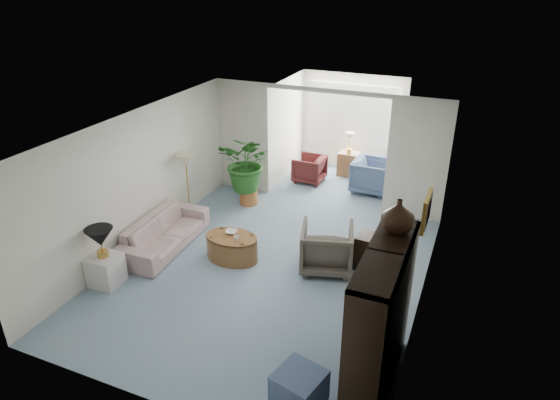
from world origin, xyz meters
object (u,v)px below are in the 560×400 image
at_px(sofa, 165,232).
at_px(table_lamp, 100,237).
at_px(wingback_chair, 327,248).
at_px(sunroom_table, 348,164).
at_px(framed_picture, 428,211).
at_px(ottoman, 299,388).
at_px(side_table_dark, 371,252).
at_px(plant_pot, 249,197).
at_px(coffee_table, 232,247).
at_px(sunroom_chair_blue, 371,176).
at_px(entertainment_cabinet, 380,322).
at_px(coffee_bowl, 232,232).
at_px(cabinet_urn, 398,216).
at_px(sunroom_chair_maroon, 309,169).
at_px(floor_lamp, 186,161).
at_px(coffee_cup, 236,238).
at_px(end_table, 106,270).

relative_size(sofa, table_lamp, 4.60).
bearing_deg(wingback_chair, sunroom_table, -94.90).
bearing_deg(framed_picture, table_lamp, -165.95).
xyz_separation_m(sofa, wingback_chair, (2.94, 0.47, 0.10)).
relative_size(framed_picture, ottoman, 0.95).
bearing_deg(sunroom_table, side_table_dark, -68.92).
bearing_deg(plant_pot, coffee_table, -71.18).
distance_m(side_table_dark, sunroom_table, 4.16).
distance_m(framed_picture, sunroom_chair_blue, 4.58).
distance_m(entertainment_cabinet, sunroom_chair_blue, 5.87).
distance_m(coffee_bowl, sunroom_chair_blue, 4.04).
bearing_deg(cabinet_urn, sunroom_chair_maroon, 119.22).
relative_size(cabinet_urn, sunroom_table, 0.69).
bearing_deg(ottoman, wingback_chair, 101.74).
xyz_separation_m(wingback_chair, ottoman, (0.59, -2.86, -0.19)).
xyz_separation_m(floor_lamp, sunroom_chair_maroon, (1.61, 2.74, -0.93)).
height_order(coffee_table, coffee_cup, coffee_cup).
relative_size(coffee_table, sunroom_chair_blue, 1.13).
xyz_separation_m(entertainment_cabinet, sunroom_chair_maroon, (-2.90, 5.68, -0.63)).
relative_size(sofa, end_table, 3.95).
height_order(coffee_bowl, entertainment_cabinet, entertainment_cabinet).
xyz_separation_m(table_lamp, entertainment_cabinet, (4.49, -0.42, 0.09)).
bearing_deg(coffee_cup, end_table, -140.94).
bearing_deg(plant_pot, coffee_bowl, -71.59).
bearing_deg(ottoman, entertainment_cabinet, 39.12).
bearing_deg(cabinet_urn, end_table, -179.00).
relative_size(floor_lamp, coffee_table, 0.38).
bearing_deg(floor_lamp, cabinet_urn, -28.41).
distance_m(sofa, cabinet_urn, 4.83).
bearing_deg(sunroom_chair_blue, ottoman, -172.89).
bearing_deg(wingback_chair, floor_lamp, -28.08).
bearing_deg(floor_lamp, sunroom_chair_maroon, 59.63).
height_order(coffee_cup, sunroom_chair_blue, sunroom_chair_blue).
height_order(end_table, sunroom_chair_blue, sunroom_chair_blue).
relative_size(table_lamp, coffee_bowl, 2.14).
relative_size(coffee_bowl, sunroom_chair_blue, 0.25).
bearing_deg(sunroom_chair_blue, entertainment_cabinet, -164.90).
height_order(coffee_cup, plant_pot, coffee_cup).
bearing_deg(sunroom_table, end_table, -111.33).
bearing_deg(coffee_bowl, sofa, -170.66).
relative_size(sofa, sunroom_table, 3.47).
bearing_deg(entertainment_cabinet, sunroom_table, 108.46).
height_order(plant_pot, sunroom_table, sunroom_table).
bearing_deg(wingback_chair, table_lamp, 14.40).
xyz_separation_m(coffee_cup, cabinet_urn, (2.82, -1.28, 1.61)).
height_order(entertainment_cabinet, cabinet_urn, cabinet_urn).
distance_m(wingback_chair, ottoman, 2.92).
height_order(floor_lamp, ottoman, floor_lamp).
bearing_deg(floor_lamp, ottoman, -43.44).
bearing_deg(sofa, coffee_bowl, -83.41).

